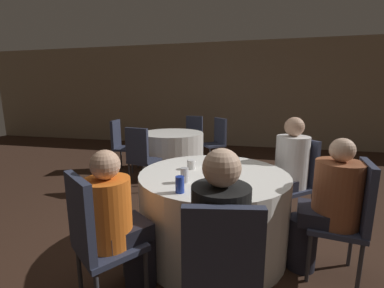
% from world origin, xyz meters
% --- Properties ---
extents(ground_plane, '(16.00, 16.00, 0.00)m').
position_xyz_m(ground_plane, '(0.00, 0.00, 0.00)').
color(ground_plane, '#382319').
extents(wall_back, '(16.00, 0.06, 2.80)m').
position_xyz_m(wall_back, '(0.00, 5.04, 1.40)').
color(wall_back, gray).
rests_on(wall_back, ground_plane).
extents(table_near, '(1.36, 1.36, 0.74)m').
position_xyz_m(table_near, '(0.07, 0.07, 0.37)').
color(table_near, white).
rests_on(table_near, ground_plane).
extents(table_far, '(1.15, 1.15, 0.74)m').
position_xyz_m(table_far, '(-1.04, 2.30, 0.37)').
color(table_far, white).
rests_on(table_far, ground_plane).
extents(chair_near_east, '(0.46, 0.46, 0.96)m').
position_xyz_m(chair_near_east, '(1.16, -0.09, 0.56)').
color(chair_near_east, '#2D3347').
rests_on(chair_near_east, ground_plane).
extents(chair_near_south, '(0.47, 0.47, 0.96)m').
position_xyz_m(chair_near_south, '(0.27, -1.01, 0.56)').
color(chair_near_south, '#2D3347').
rests_on(chair_near_south, ground_plane).
extents(chair_near_southwest, '(0.56, 0.56, 0.96)m').
position_xyz_m(chair_near_southwest, '(-0.58, -0.81, 0.56)').
color(chair_near_southwest, '#2D3347').
rests_on(chair_near_southwest, ground_plane).
extents(chair_near_northeast, '(0.56, 0.56, 0.96)m').
position_xyz_m(chair_near_northeast, '(0.91, 0.79, 0.56)').
color(chair_near_northeast, '#2D3347').
rests_on(chair_near_northeast, ground_plane).
extents(chair_far_northeast, '(0.56, 0.56, 0.96)m').
position_xyz_m(chair_far_northeast, '(-0.29, 2.96, 0.56)').
color(chair_far_northeast, '#2D3347').
rests_on(chair_far_northeast, ground_plane).
extents(chair_far_south, '(0.47, 0.47, 0.96)m').
position_xyz_m(chair_far_south, '(-1.23, 1.33, 0.56)').
color(chair_far_south, '#2D3347').
rests_on(chair_far_south, ground_plane).
extents(chair_far_north, '(0.46, 0.47, 0.96)m').
position_xyz_m(chair_far_north, '(-0.87, 3.28, 0.56)').
color(chair_far_north, '#2D3347').
rests_on(chair_far_north, ground_plane).
extents(chair_far_west, '(0.45, 0.45, 0.96)m').
position_xyz_m(chair_far_west, '(-2.02, 2.17, 0.56)').
color(chair_far_west, '#2D3347').
rests_on(chair_far_west, ground_plane).
extents(person_orange_shirt, '(0.43, 0.46, 1.10)m').
position_xyz_m(person_orange_shirt, '(-0.47, -0.67, 0.55)').
color(person_orange_shirt, black).
rests_on(person_orange_shirt, ground_plane).
extents(person_floral_shirt, '(0.51, 0.38, 1.13)m').
position_xyz_m(person_floral_shirt, '(0.99, -0.07, 0.58)').
color(person_floral_shirt, black).
rests_on(person_floral_shirt, ground_plane).
extents(person_black_shirt, '(0.35, 0.49, 1.19)m').
position_xyz_m(person_black_shirt, '(0.24, -0.84, 0.59)').
color(person_black_shirt, black).
rests_on(person_black_shirt, ground_plane).
extents(person_white_shirt, '(0.49, 0.48, 1.21)m').
position_xyz_m(person_white_shirt, '(0.78, 0.68, 0.62)').
color(person_white_shirt, black).
rests_on(person_white_shirt, ground_plane).
extents(pizza_plate_near, '(0.22, 0.22, 0.02)m').
position_xyz_m(pizza_plate_near, '(0.11, 0.18, 0.75)').
color(pizza_plate_near, white).
rests_on(pizza_plate_near, table_near).
extents(soda_can_silver, '(0.07, 0.07, 0.12)m').
position_xyz_m(soda_can_silver, '(-0.13, -0.23, 0.80)').
color(soda_can_silver, silver).
rests_on(soda_can_silver, table_near).
extents(soda_can_blue, '(0.07, 0.07, 0.12)m').
position_xyz_m(soda_can_blue, '(-0.10, -0.45, 0.80)').
color(soda_can_blue, '#1E38A5').
rests_on(soda_can_blue, table_near).
extents(cup_near, '(0.08, 0.08, 0.09)m').
position_xyz_m(cup_near, '(-0.16, 0.15, 0.79)').
color(cup_near, white).
rests_on(cup_near, table_near).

